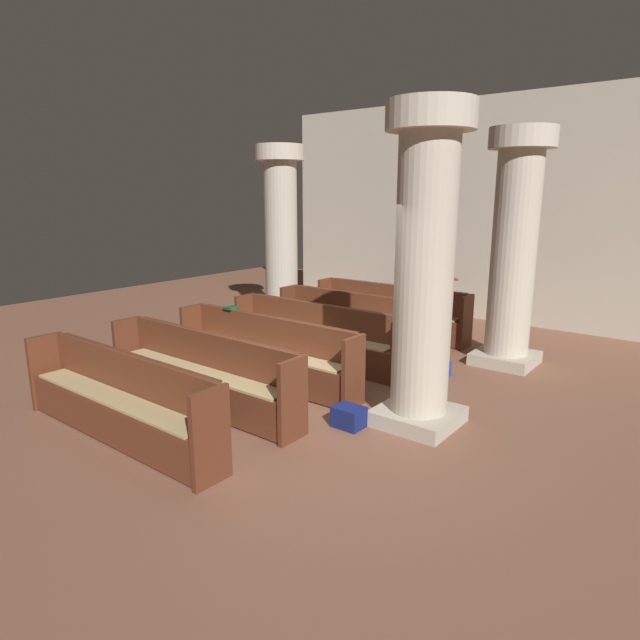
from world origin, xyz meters
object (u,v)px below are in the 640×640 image
(pillar_aisle_side, at_px, (514,246))
(kneeler_box_blue, at_px, (434,368))
(pew_row_2, at_px, (315,333))
(pew_row_4, at_px, (201,369))
(pillar_aisle_rear, at_px, (424,266))
(hymn_book, at_px, (231,308))
(kneeler_box_navy, at_px, (349,417))
(pew_row_0, at_px, (390,309))
(pew_row_1, at_px, (356,320))
(pillar_far_side, at_px, (281,233))
(lectern, at_px, (442,305))
(pew_row_5, at_px, (118,396))
(pew_row_3, at_px, (265,349))

(pillar_aisle_side, bearing_deg, kneeler_box_blue, -116.74)
(pew_row_2, height_order, pillar_aisle_side, pillar_aisle_side)
(pew_row_4, distance_m, pillar_aisle_side, 4.92)
(pillar_aisle_rear, distance_m, hymn_book, 3.35)
(kneeler_box_navy, bearing_deg, kneeler_box_blue, 90.89)
(pew_row_0, xyz_separation_m, pew_row_1, (0.00, -1.14, 0.00))
(hymn_book, bearing_deg, pillar_far_side, 118.00)
(pew_row_4, height_order, hymn_book, hymn_book)
(pillar_aisle_side, height_order, pillar_aisle_rear, same)
(pew_row_0, distance_m, pillar_far_side, 2.73)
(lectern, height_order, kneeler_box_blue, lectern)
(pew_row_0, xyz_separation_m, lectern, (0.53, 1.12, -0.04))
(pillar_aisle_side, bearing_deg, hymn_book, -139.43)
(pew_row_0, distance_m, hymn_book, 3.36)
(pew_row_2, height_order, pew_row_4, same)
(pew_row_0, xyz_separation_m, kneeler_box_navy, (1.79, -3.91, -0.37))
(pew_row_2, distance_m, pew_row_4, 2.27)
(pew_row_1, relative_size, pew_row_2, 1.00)
(pew_row_4, xyz_separation_m, hymn_book, (-0.86, 1.33, 0.45))
(pillar_far_side, xyz_separation_m, kneeler_box_blue, (4.08, -1.21, -1.72))
(pew_row_4, relative_size, kneeler_box_blue, 7.41)
(pew_row_0, bearing_deg, hymn_book, -104.89)
(kneeler_box_blue, bearing_deg, kneeler_box_navy, -89.11)
(pillar_aisle_rear, distance_m, lectern, 5.02)
(pew_row_5, relative_size, hymn_book, 15.84)
(pew_row_0, relative_size, kneeler_box_blue, 7.41)
(lectern, bearing_deg, pillar_far_side, -151.04)
(pillar_far_side, relative_size, kneeler_box_navy, 10.35)
(lectern, height_order, kneeler_box_navy, lectern)
(pillar_aisle_side, bearing_deg, lectern, 139.49)
(pillar_aisle_side, relative_size, pillar_aisle_rear, 1.00)
(hymn_book, bearing_deg, pillar_aisle_rear, -2.13)
(pew_row_0, distance_m, pillar_aisle_rear, 4.31)
(hymn_book, bearing_deg, pillar_aisle_side, 40.57)
(pew_row_3, distance_m, pillar_aisle_rear, 2.73)
(pew_row_1, xyz_separation_m, pew_row_4, (0.00, -3.41, 0.00))
(pew_row_2, bearing_deg, pillar_aisle_rear, -24.21)
(pew_row_4, distance_m, hymn_book, 1.64)
(pew_row_3, height_order, pew_row_4, same)
(pew_row_3, height_order, pew_row_5, same)
(pew_row_2, relative_size, pew_row_3, 1.00)
(pew_row_5, distance_m, hymn_book, 2.65)
(pew_row_5, height_order, pillar_aisle_rear, pillar_aisle_rear)
(kneeler_box_blue, bearing_deg, pew_row_0, 136.34)
(pew_row_5, relative_size, pillar_far_side, 0.88)
(pew_row_1, xyz_separation_m, pew_row_3, (0.00, -2.27, 0.00))
(pew_row_3, bearing_deg, kneeler_box_blue, 44.62)
(pew_row_5, xyz_separation_m, lectern, (0.53, 6.80, -0.04))
(pew_row_2, height_order, lectern, lectern)
(pew_row_5, relative_size, kneeler_box_blue, 7.41)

